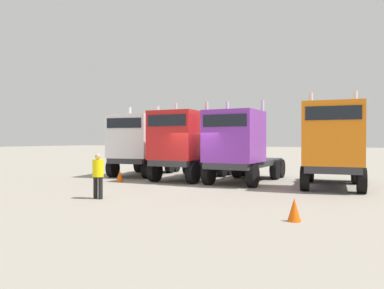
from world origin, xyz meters
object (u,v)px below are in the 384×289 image
(traffic_cone_near, at_px, (120,176))
(semi_truck_orange, at_px, (333,145))
(semi_truck_white, at_px, (138,144))
(semi_truck_red, at_px, (184,144))
(traffic_cone_mid, at_px, (294,210))
(semi_truck_purple, at_px, (239,146))
(visitor_in_hivis, at_px, (98,173))

(traffic_cone_near, bearing_deg, semi_truck_orange, 11.23)
(semi_truck_white, xyz_separation_m, semi_truck_orange, (11.06, -1.07, 0.04))
(semi_truck_red, height_order, traffic_cone_mid, semi_truck_red)
(semi_truck_white, bearing_deg, semi_truck_orange, 75.57)
(traffic_cone_mid, bearing_deg, traffic_cone_near, 151.53)
(semi_truck_purple, bearing_deg, semi_truck_white, -96.78)
(semi_truck_orange, bearing_deg, semi_truck_white, -101.39)
(semi_truck_white, distance_m, traffic_cone_mid, 13.82)
(semi_truck_red, relative_size, semi_truck_purple, 1.02)
(semi_truck_red, distance_m, semi_truck_purple, 3.08)
(visitor_in_hivis, relative_size, traffic_cone_mid, 2.65)
(traffic_cone_near, bearing_deg, semi_truck_red, 39.76)
(semi_truck_orange, bearing_deg, traffic_cone_near, -84.63)
(semi_truck_orange, distance_m, visitor_in_hivis, 10.06)
(traffic_cone_mid, bearing_deg, semi_truck_orange, 88.27)
(semi_truck_red, distance_m, traffic_cone_mid, 10.56)
(semi_truck_orange, relative_size, traffic_cone_mid, 9.59)
(semi_truck_purple, relative_size, visitor_in_hivis, 3.78)
(semi_truck_red, bearing_deg, traffic_cone_near, -50.97)
(semi_truck_purple, distance_m, traffic_cone_near, 6.28)
(semi_truck_white, height_order, traffic_cone_mid, semi_truck_white)
(visitor_in_hivis, height_order, traffic_cone_mid, visitor_in_hivis)
(semi_truck_orange, xyz_separation_m, traffic_cone_mid, (-0.22, -7.35, -1.63))
(semi_truck_purple, height_order, semi_truck_orange, semi_truck_orange)
(semi_truck_purple, height_order, visitor_in_hivis, semi_truck_purple)
(semi_truck_purple, height_order, traffic_cone_near, semi_truck_purple)
(semi_truck_white, bearing_deg, semi_truck_red, 67.12)
(semi_truck_red, height_order, semi_truck_orange, semi_truck_orange)
(semi_truck_red, xyz_separation_m, semi_truck_purple, (3.08, -0.04, -0.05))
(traffic_cone_near, xyz_separation_m, traffic_cone_mid, (9.86, -5.35, -0.01))
(semi_truck_purple, relative_size, semi_truck_orange, 1.04)
(semi_truck_white, bearing_deg, traffic_cone_mid, 43.28)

